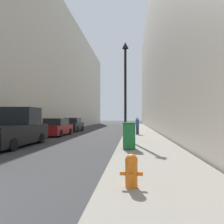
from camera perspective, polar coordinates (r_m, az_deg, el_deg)
sidewalk_right at (r=21.17m, az=7.61°, el=-5.73°), size 3.30×60.00×0.13m
building_left_glass at (r=33.26m, az=-21.41°, el=10.21°), size 12.00×60.00×16.59m
building_right_stone at (r=31.46m, az=21.63°, el=14.12°), size 12.00×60.00×20.06m
fire_hydrant at (r=5.06m, az=5.08°, el=-14.78°), size 0.51×0.40×0.74m
trash_bin at (r=10.83m, az=4.51°, el=-6.08°), size 0.61×0.63×1.31m
lamppost at (r=15.61m, az=3.51°, el=7.74°), size 0.46×0.46×6.90m
pickup_truck at (r=14.02m, az=-24.17°, el=-4.33°), size 2.18×5.44×2.29m
parked_sedan_near at (r=20.61m, az=-14.33°, el=-3.98°), size 1.92×4.65×1.57m
parked_sedan_far at (r=26.27m, az=-10.21°, el=-3.38°), size 1.85×4.15×1.61m
pedestrian_on_sidewalk at (r=19.88m, az=6.65°, el=-3.59°), size 0.31×0.20×1.56m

